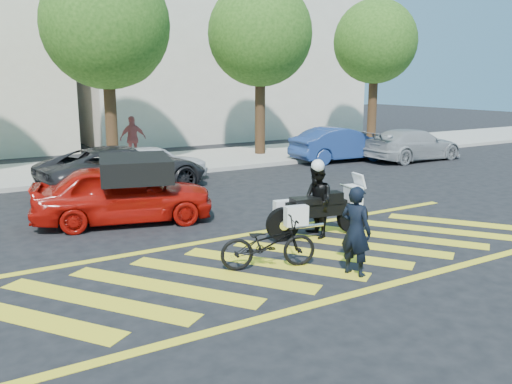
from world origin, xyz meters
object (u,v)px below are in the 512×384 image
parked_mid_left (125,169)px  parked_far_right (413,145)px  officer_bike (356,231)px  parked_mid_right (152,164)px  police_motorcycle (317,211)px  red_convertible (124,193)px  officer_moto (317,202)px  parked_right (341,144)px  bicycle (268,244)px

parked_mid_left → parked_far_right: bearing=-97.0°
officer_bike → parked_mid_right: size_ratio=0.43×
police_motorcycle → red_convertible: (-3.21, 3.34, 0.13)m
officer_moto → parked_far_right: bearing=133.4°
parked_mid_left → parked_mid_right: (1.24, 0.97, -0.07)m
officer_bike → parked_mid_right: bearing=-17.5°
parked_mid_right → parked_right: bearing=-92.8°
police_motorcycle → parked_right: parked_right is taller
parked_mid_right → parked_right: parked_right is taller
police_motorcycle → bicycle: bearing=-140.6°
officer_moto → parked_mid_right: bearing=-164.2°
bicycle → officer_moto: bearing=-41.8°
officer_moto → officer_bike: bearing=-11.0°
bicycle → parked_right: bearing=-27.0°
officer_bike → red_convertible: bearing=5.7°
red_convertible → parked_mid_right: red_convertible is taller
red_convertible → parked_right: (10.75, 4.88, -0.01)m
officer_bike → parked_right: (8.39, 10.42, -0.09)m
bicycle → parked_mid_right: (1.14, 8.91, 0.17)m
parked_far_right → parked_right: bearing=63.1°
officer_bike → parked_right: 13.38m
police_motorcycle → parked_far_right: size_ratio=0.53×
parked_far_right → police_motorcycle: bearing=123.9°
parked_mid_left → parked_right: size_ratio=1.19×
parked_mid_left → parked_mid_right: bearing=-58.8°
police_motorcycle → parked_mid_right: 7.84m
officer_moto → parked_mid_left: 7.13m
officer_moto → red_convertible: bearing=-126.5°
parked_mid_left → parked_right: (9.60, 1.40, -0.00)m
red_convertible → parked_mid_left: (1.14, 3.48, -0.01)m
officer_moto → police_motorcycle: bearing=121.5°
red_convertible → bicycle: bearing=-149.6°
parked_right → officer_moto: bearing=141.4°
officer_bike → bicycle: officer_bike is taller
parked_mid_left → bicycle: bearing=173.7°
red_convertible → parked_far_right: bearing=-60.7°
bicycle → parked_far_right: 14.59m
officer_bike → red_convertible: (-2.36, 5.53, -0.08)m
officer_bike → officer_moto: 2.34m
police_motorcycle → parked_far_right: parked_far_right is taller
officer_moto → parked_mid_right: 7.84m
bicycle → officer_moto: size_ratio=1.11×
officer_moto → parked_far_right: 12.35m
officer_bike → officer_moto: bearing=-38.2°
parked_far_right → parked_mid_left: bearing=90.2°
parked_mid_left → parked_right: 9.70m
officer_moto → parked_mid_left: officer_moto is taller
officer_moto → parked_right: officer_moto is taller
bicycle → red_convertible: 4.63m
parked_far_right → parked_mid_right: bearing=85.3°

